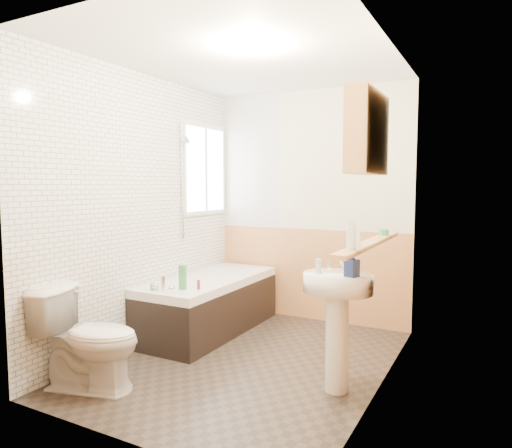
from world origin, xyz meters
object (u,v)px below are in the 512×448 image
object	(u,v)px
toilet	(89,339)
bathtub	(209,303)
medicine_cabinet	(367,133)
sink	(337,308)
pine_shelf	(371,243)

from	to	relation	value
toilet	bathtub	bearing A→B (deg)	-16.07
medicine_cabinet	sink	bearing A→B (deg)	-162.39
medicine_cabinet	bathtub	bearing A→B (deg)	159.45
toilet	pine_shelf	xyz separation A→B (m)	(1.80, 0.91, 0.71)
pine_shelf	medicine_cabinet	size ratio (longest dim) A/B	2.38
toilet	medicine_cabinet	size ratio (longest dim) A/B	1.21
pine_shelf	medicine_cabinet	distance (m)	0.76
bathtub	pine_shelf	size ratio (longest dim) A/B	1.10
medicine_cabinet	pine_shelf	bearing A→B (deg)	59.93
bathtub	medicine_cabinet	size ratio (longest dim) A/B	2.62
pine_shelf	sink	bearing A→B (deg)	-152.81
bathtub	sink	xyz separation A→B (m)	(1.57, -0.71, 0.32)
toilet	sink	distance (m)	1.81
toilet	medicine_cabinet	distance (m)	2.46
toilet	pine_shelf	distance (m)	2.14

